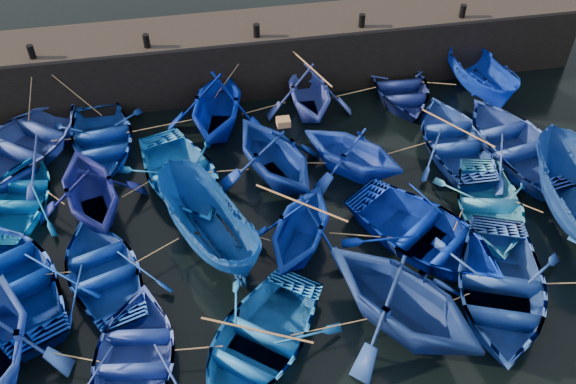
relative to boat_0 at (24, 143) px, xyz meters
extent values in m
plane|color=black|center=(8.63, -7.41, -0.59)|extent=(120.00, 120.00, 0.00)
cube|color=black|center=(8.63, 3.09, 0.66)|extent=(26.00, 2.50, 2.50)
cube|color=black|center=(8.63, 3.09, 1.97)|extent=(26.00, 2.50, 0.12)
cylinder|color=black|center=(0.63, 2.19, 2.28)|extent=(0.24, 0.24, 0.50)
cylinder|color=black|center=(4.63, 2.19, 2.28)|extent=(0.24, 0.24, 0.50)
cylinder|color=black|center=(8.63, 2.19, 2.28)|extent=(0.24, 0.24, 0.50)
cylinder|color=black|center=(12.63, 2.19, 2.28)|extent=(0.24, 0.24, 0.50)
cylinder|color=black|center=(16.63, 2.19, 2.28)|extent=(0.24, 0.24, 0.50)
imported|color=navy|center=(0.00, 0.00, 0.00)|extent=(6.65, 6.96, 1.17)
imported|color=navy|center=(2.62, -0.01, -0.10)|extent=(3.89, 5.04, 0.97)
imported|color=#001BA4|center=(6.83, 0.33, 0.56)|extent=(4.71, 5.14, 2.29)
imported|color=blue|center=(10.35, 0.75, 0.42)|extent=(3.41, 3.92, 2.01)
imported|color=navy|center=(14.09, 1.10, -0.12)|extent=(3.48, 4.69, 0.93)
imported|color=#082CD0|center=(17.13, 0.69, 0.27)|extent=(2.22, 4.59, 1.71)
imported|color=#065CB6|center=(0.09, -2.62, -0.14)|extent=(3.82, 4.78, 0.89)
imported|color=navy|center=(2.47, -3.32, 0.49)|extent=(4.44, 4.84, 2.15)
imported|color=blue|center=(5.30, -2.64, -0.09)|extent=(4.74, 5.65, 1.00)
imported|color=navy|center=(8.45, -2.74, 0.54)|extent=(5.02, 5.36, 2.26)
imported|color=#1336C2|center=(11.09, -2.91, 0.41)|extent=(5.01, 5.00, 2.00)
imported|color=navy|center=(14.99, -2.45, -0.09)|extent=(3.55, 4.90, 1.00)
imported|color=navy|center=(16.99, -3.07, -0.04)|extent=(4.64, 5.83, 1.09)
imported|color=#002792|center=(0.23, -6.13, -0.02)|extent=(5.86, 6.60, 1.13)
imported|color=#0B349D|center=(2.83, -6.18, -0.13)|extent=(4.35, 5.16, 0.91)
imported|color=navy|center=(5.96, -5.44, 0.35)|extent=(3.65, 5.18, 1.88)
imported|color=#0629A6|center=(8.67, -6.04, 0.40)|extent=(4.67, 4.86, 1.98)
imported|color=#001C93|center=(12.43, -6.62, -0.04)|extent=(6.15, 6.47, 1.09)
imported|color=#2A7FD5|center=(14.85, -5.82, -0.13)|extent=(4.11, 5.06, 0.92)
imported|color=navy|center=(17.27, -6.42, 0.41)|extent=(2.43, 5.32, 1.99)
imported|color=#213CA2|center=(3.72, -9.29, -0.12)|extent=(3.84, 4.94, 0.94)
imported|color=blue|center=(6.86, -9.41, -0.08)|extent=(5.76, 5.97, 1.01)
imported|color=navy|center=(10.77, -9.27, 0.71)|extent=(6.32, 6.46, 2.58)
imported|color=navy|center=(13.80, -8.97, -0.04)|extent=(5.44, 6.31, 1.10)
cube|color=olive|center=(8.75, -2.74, 1.80)|extent=(0.43, 0.37, 0.24)
cylinder|color=tan|center=(1.31, -0.01, -0.04)|extent=(0.82, 0.05, 0.04)
cylinder|color=tan|center=(4.73, 0.16, -0.04)|extent=(2.41, 0.38, 0.04)
cylinder|color=tan|center=(8.59, 0.54, -0.04)|extent=(1.72, 0.45, 0.04)
cylinder|color=tan|center=(12.22, 0.92, -0.04)|extent=(1.95, 0.39, 0.04)
cylinder|color=tan|center=(15.61, 0.90, -0.04)|extent=(1.26, 0.44, 0.04)
cylinder|color=tan|center=(1.28, -2.97, -0.04)|extent=(0.61, 0.72, 0.04)
cylinder|color=tan|center=(3.89, -2.98, -0.04)|extent=(1.05, 0.72, 0.04)
cylinder|color=tan|center=(6.88, -2.69, -0.04)|extent=(1.35, 0.14, 0.04)
cylinder|color=tan|center=(9.77, -2.82, -0.04)|extent=(0.85, 0.20, 0.04)
cylinder|color=tan|center=(13.04, -2.68, -0.04)|extent=(2.11, 0.49, 0.04)
cylinder|color=tan|center=(15.99, -2.76, -0.04)|extent=(0.24, 0.62, 0.04)
cylinder|color=tan|center=(1.53, -6.15, -0.04)|extent=(0.80, 0.09, 0.04)
cylinder|color=tan|center=(4.40, -5.81, -0.04)|extent=(1.34, 0.77, 0.04)
cylinder|color=tan|center=(7.31, -5.74, -0.04)|extent=(0.94, 0.63, 0.04)
cylinder|color=tan|center=(10.55, -6.33, -0.04)|extent=(1.97, 0.62, 0.04)
cylinder|color=tan|center=(13.64, -6.22, -0.04)|extent=(0.65, 0.82, 0.04)
cylinder|color=tan|center=(16.06, -6.12, -0.04)|extent=(0.65, 0.62, 0.04)
cylinder|color=tan|center=(1.97, -8.95, -0.04)|extent=(1.71, 0.71, 0.04)
cylinder|color=tan|center=(5.29, -9.35, -0.04)|extent=(1.34, 0.15, 0.04)
cylinder|color=tan|center=(8.81, -9.34, -0.04)|extent=(2.11, 0.17, 0.04)
cylinder|color=tan|center=(12.28, -9.12, -0.04)|extent=(1.24, 0.34, 0.04)
cylinder|color=tan|center=(15.96, -9.16, -0.04)|extent=(2.52, 0.41, 0.04)
cylinder|color=tan|center=(0.32, 1.64, 1.00)|extent=(0.68, 0.94, 2.09)
cylinder|color=tan|center=(1.63, 1.64, 1.00)|extent=(2.03, 0.95, 2.10)
cylinder|color=tan|center=(7.73, 1.81, 1.00)|extent=(1.84, 0.60, 2.09)
cylinder|color=tan|center=(9.49, 2.02, 1.00)|extent=(1.74, 0.18, 2.09)
cylinder|color=tan|center=(13.36, 2.20, 1.00)|extent=(1.49, 0.25, 2.09)
cylinder|color=tan|center=(16.88, 1.99, 1.00)|extent=(0.55, 0.24, 2.08)
cylinder|color=#99724C|center=(10.35, 0.75, 1.46)|extent=(1.08, 2.84, 0.06)
cylinder|color=#99724C|center=(14.99, -2.45, 0.44)|extent=(1.77, 2.49, 0.06)
cylinder|color=#99724C|center=(8.67, -6.04, 1.42)|extent=(2.34, 1.97, 0.06)
cylinder|color=#99724C|center=(6.86, -9.41, 0.45)|extent=(2.74, 1.32, 0.06)
camera|label=1|loc=(5.96, -18.71, 14.40)|focal=40.00mm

